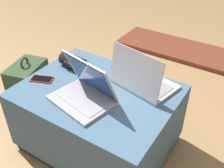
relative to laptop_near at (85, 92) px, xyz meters
The scene contains 8 objects.
ground_plane 0.51m from the laptop_near, 86.73° to the left, with size 14.00×14.00×0.00m, color tan.
ottoman 0.30m from the laptop_near, 86.73° to the left, with size 0.91×0.70×0.45m.
laptop_near is the anchor object (origin of this frame).
laptop_far 0.35m from the laptop_near, 52.70° to the left, with size 0.40×0.32×0.26m.
cell_phone 0.35m from the laptop_near, behind, with size 0.15×0.12×0.01m.
backpack 0.68m from the laptop_near, behind, with size 0.30×0.33×0.50m.
wrist_brace 0.37m from the laptop_near, 140.09° to the left, with size 0.19×0.12×0.09m.
fireplace_hearth 1.75m from the laptop_near, 89.79° to the left, with size 1.40×0.50×0.04m.
Camera 1 is at (0.75, -1.00, 1.37)m, focal length 42.00 mm.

